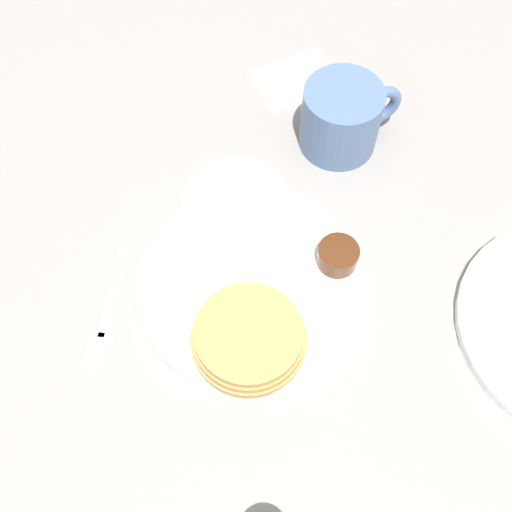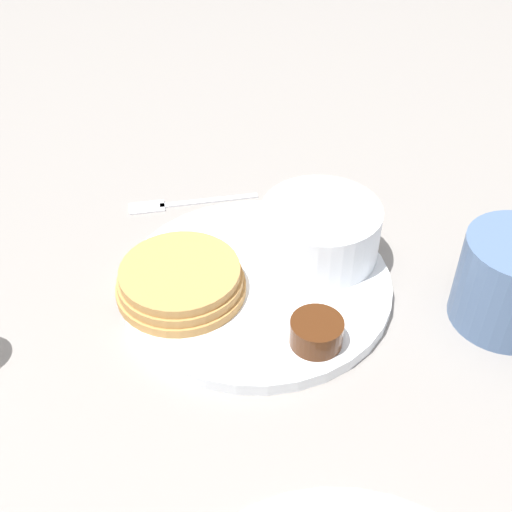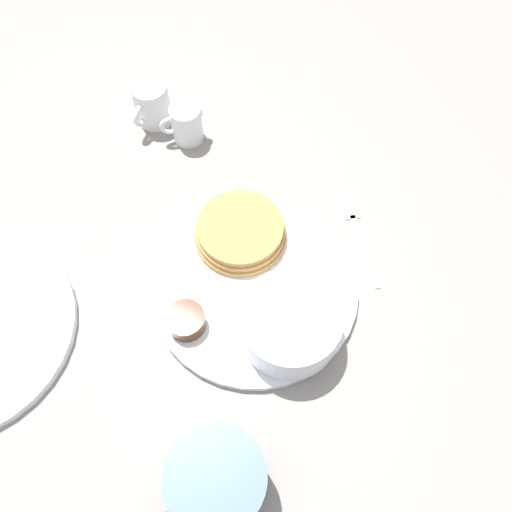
# 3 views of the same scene
# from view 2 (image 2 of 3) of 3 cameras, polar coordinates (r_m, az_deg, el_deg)

# --- Properties ---
(ground_plane) EXTENTS (4.00, 4.00, 0.00)m
(ground_plane) POSITION_cam_2_polar(r_m,az_deg,el_deg) (0.60, 0.02, -2.87)
(ground_plane) COLOR gray
(plate) EXTENTS (0.25, 0.25, 0.01)m
(plate) POSITION_cam_2_polar(r_m,az_deg,el_deg) (0.59, 0.02, -2.45)
(plate) COLOR white
(plate) RESTS_ON ground_plane
(pancake_stack) EXTENTS (0.12, 0.12, 0.03)m
(pancake_stack) POSITION_cam_2_polar(r_m,az_deg,el_deg) (0.57, -6.72, -2.17)
(pancake_stack) COLOR #B78447
(pancake_stack) RESTS_ON plate
(bowl) EXTENTS (0.11, 0.11, 0.05)m
(bowl) POSITION_cam_2_polar(r_m,az_deg,el_deg) (0.60, 5.75, 2.39)
(bowl) COLOR white
(bowl) RESTS_ON plate
(syrup_cup) EXTENTS (0.04, 0.04, 0.02)m
(syrup_cup) POSITION_cam_2_polar(r_m,az_deg,el_deg) (0.53, 5.40, -6.76)
(syrup_cup) COLOR #47230F
(syrup_cup) RESTS_ON plate
(butter_ramekin) EXTENTS (0.05, 0.05, 0.04)m
(butter_ramekin) POSITION_cam_2_polar(r_m,az_deg,el_deg) (0.61, 7.93, 1.43)
(butter_ramekin) COLOR white
(butter_ramekin) RESTS_ON plate
(fork) EXTENTS (0.08, 0.13, 0.00)m
(fork) POSITION_cam_2_polar(r_m,az_deg,el_deg) (0.70, -6.95, 4.68)
(fork) COLOR silver
(fork) RESTS_ON ground_plane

